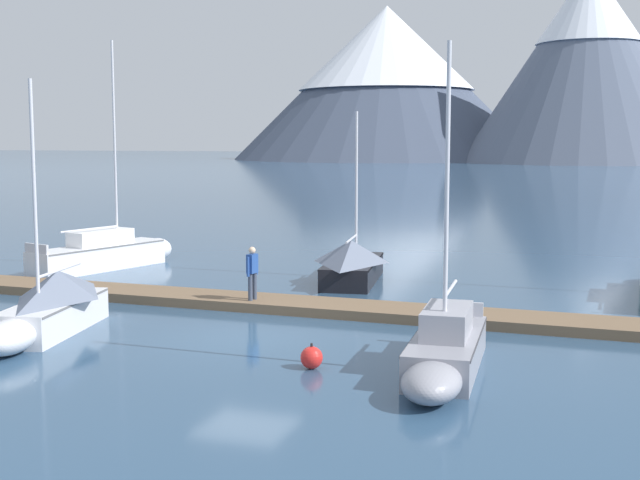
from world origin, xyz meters
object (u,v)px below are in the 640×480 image
at_px(sailboat_nearest_berth, 106,253).
at_px(sailboat_mid_dock_starboard, 444,350).
at_px(sailboat_second_berth, 49,306).
at_px(person_on_dock, 252,270).
at_px(mooring_buoy_inner_mooring, 312,358).
at_px(sailboat_mid_dock_port, 353,261).

bearing_deg(sailboat_nearest_berth, sailboat_mid_dock_starboard, -34.53).
bearing_deg(sailboat_nearest_berth, sailboat_second_berth, -63.68).
bearing_deg(person_on_dock, sailboat_nearest_berth, 147.72).
xyz_separation_m(sailboat_nearest_berth, person_on_dock, (9.23, -5.83, 0.59)).
distance_m(sailboat_nearest_berth, mooring_buoy_inner_mooring, 17.86).
xyz_separation_m(sailboat_second_berth, mooring_buoy_inner_mooring, (8.01, -0.92, -0.52)).
bearing_deg(sailboat_second_berth, mooring_buoy_inner_mooring, -6.58).
xyz_separation_m(sailboat_second_berth, person_on_dock, (3.85, 5.05, 0.47)).
relative_size(sailboat_mid_dock_port, mooring_buoy_inner_mooring, 10.52).
relative_size(sailboat_second_berth, mooring_buoy_inner_mooring, 11.35).
bearing_deg(sailboat_mid_dock_starboard, mooring_buoy_inner_mooring, -170.46).
distance_m(sailboat_nearest_berth, sailboat_second_berth, 12.14).
bearing_deg(mooring_buoy_inner_mooring, sailboat_mid_dock_starboard, 9.54).
distance_m(sailboat_nearest_berth, sailboat_mid_dock_starboard, 19.93).
relative_size(sailboat_nearest_berth, mooring_buoy_inner_mooring, 15.44).
height_order(sailboat_nearest_berth, sailboat_mid_dock_starboard, sailboat_nearest_berth).
distance_m(sailboat_mid_dock_starboard, person_on_dock, 9.06).
bearing_deg(sailboat_mid_dock_starboard, sailboat_nearest_berth, 145.47).
relative_size(sailboat_mid_dock_starboard, mooring_buoy_inner_mooring, 12.29).
bearing_deg(person_on_dock, sailboat_second_berth, -127.27).
xyz_separation_m(sailboat_nearest_berth, sailboat_mid_dock_port, (10.64, 0.31, 0.10)).
relative_size(sailboat_mid_dock_port, person_on_dock, 3.79).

